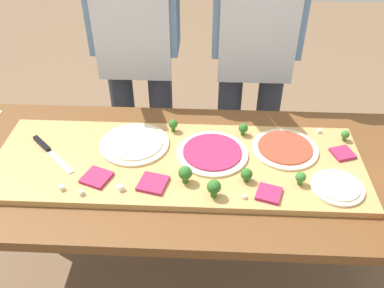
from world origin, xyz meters
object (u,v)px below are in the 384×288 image
(broccoli_floret_center_right, at_px, (214,187))
(cook_right, at_px, (257,31))
(pizza_slice_near_right, at_px, (343,153))
(pizza_slice_center, at_px, (97,177))
(chefs_knife, at_px, (47,149))
(pizza_slice_far_left, at_px, (153,183))
(broccoli_floret_back_mid, at_px, (185,173))
(prep_table, at_px, (172,183))
(pizza_slice_far_right, at_px, (269,194))
(broccoli_floret_front_mid, at_px, (173,125))
(pizza_whole_tomato_red, at_px, (285,148))
(broccoli_floret_back_left, at_px, (246,175))
(cook_left, at_px, (135,29))
(pizza_whole_white_garlic, at_px, (337,187))
(cheese_crumble_b, at_px, (62,188))
(broccoli_floret_center_left, at_px, (243,129))
(pizza_whole_beet_magenta, at_px, (212,153))
(cheese_crumble_e, at_px, (319,131))
(cheese_crumble_c, at_px, (81,193))
(pizza_whole_cheese_artichoke, at_px, (134,144))
(broccoli_floret_back_right, at_px, (301,178))
(cheese_crumble_d, at_px, (244,197))
(cheese_crumble_a, at_px, (121,188))
(broccoli_floret_front_left, at_px, (345,135))

(broccoli_floret_center_right, distance_m, cook_right, 0.86)
(pizza_slice_near_right, bearing_deg, pizza_slice_center, -168.83)
(chefs_knife, relative_size, pizza_slice_far_left, 2.28)
(broccoli_floret_center_right, distance_m, broccoli_floret_back_mid, 0.12)
(prep_table, bearing_deg, pizza_slice_center, -155.72)
(pizza_slice_far_right, relative_size, broccoli_floret_front_mid, 1.48)
(chefs_knife, distance_m, pizza_whole_tomato_red, 0.90)
(broccoli_floret_center_right, bearing_deg, pizza_slice_far_left, 167.92)
(pizza_whole_tomato_red, relative_size, broccoli_floret_front_mid, 4.66)
(broccoli_floret_back_left, bearing_deg, cook_left, 123.05)
(pizza_whole_white_garlic, height_order, cheese_crumble_b, same)
(prep_table, distance_m, broccoli_floret_front_mid, 0.23)
(cheese_crumble_b, relative_size, cook_right, 0.01)
(pizza_whole_tomato_red, bearing_deg, broccoli_floret_center_left, 150.05)
(chefs_knife, xyz_separation_m, broccoli_floret_back_left, (0.74, -0.13, 0.02))
(pizza_whole_beet_magenta, bearing_deg, prep_table, -164.96)
(chefs_knife, relative_size, pizza_slice_center, 2.37)
(pizza_whole_white_garlic, relative_size, pizza_slice_far_right, 2.27)
(pizza_slice_far_left, distance_m, broccoli_floret_center_left, 0.44)
(pizza_slice_far_right, distance_m, cheese_crumble_e, 0.43)
(prep_table, xyz_separation_m, cheese_crumble_b, (-0.36, -0.17, 0.12))
(pizza_whole_white_garlic, distance_m, pizza_whole_beet_magenta, 0.46)
(pizza_whole_white_garlic, distance_m, cheese_crumble_c, 0.86)
(chefs_knife, bearing_deg, pizza_whole_white_garlic, -8.50)
(broccoli_floret_back_mid, bearing_deg, cook_left, 109.91)
(pizza_slice_far_left, relative_size, cook_left, 0.06)
(chefs_knife, bearing_deg, pizza_whole_cheese_artichoke, 8.56)
(broccoli_floret_back_right, bearing_deg, broccoli_floret_front_mid, 147.93)
(prep_table, relative_size, broccoli_floret_back_left, 36.22)
(cheese_crumble_d, height_order, cheese_crumble_e, cheese_crumble_e)
(prep_table, relative_size, pizza_whole_beet_magenta, 6.99)
(chefs_knife, distance_m, pizza_whole_beet_magenta, 0.62)
(broccoli_floret_center_left, distance_m, cheese_crumble_c, 0.66)
(pizza_slice_near_right, relative_size, broccoli_floret_center_right, 1.13)
(broccoli_floret_back_left, distance_m, broccoli_floret_center_left, 0.27)
(cheese_crumble_d, distance_m, cook_left, 0.98)
(prep_table, relative_size, pizza_whole_cheese_artichoke, 7.03)
(cheese_crumble_a, relative_size, cheese_crumble_c, 1.18)
(broccoli_floret_back_left, bearing_deg, cheese_crumble_e, 44.11)
(pizza_whole_tomato_red, distance_m, pizza_slice_far_right, 0.26)
(pizza_whole_beet_magenta, xyz_separation_m, cheese_crumble_b, (-0.51, -0.21, 0.00))
(cook_left, bearing_deg, pizza_slice_center, -92.57)
(cheese_crumble_c, bearing_deg, pizza_slice_near_right, 15.36)
(pizza_slice_near_right, height_order, broccoli_floret_center_right, broccoli_floret_center_right)
(broccoli_floret_back_mid, bearing_deg, prep_table, 116.89)
(chefs_knife, relative_size, broccoli_floret_back_mid, 3.20)
(pizza_slice_center, relative_size, cheese_crumble_b, 5.35)
(cheese_crumble_d, bearing_deg, broccoli_floret_front_left, 39.51)
(pizza_whole_white_garlic, height_order, broccoli_floret_center_left, broccoli_floret_center_left)
(pizza_whole_beet_magenta, bearing_deg, cook_right, 72.71)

